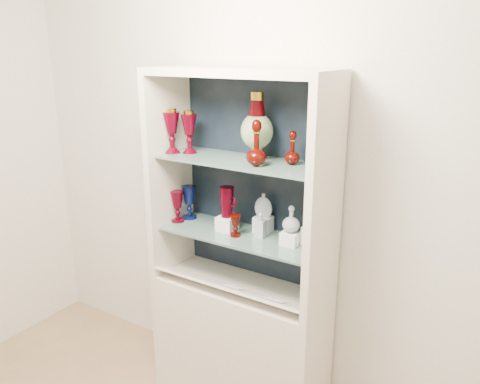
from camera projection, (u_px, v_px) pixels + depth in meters
The scene contains 29 objects.
wall_back at pixel (261, 165), 2.64m from camera, with size 3.50×0.02×2.80m, color silver.
cabinet_base at pixel (240, 342), 2.76m from camera, with size 1.00×0.40×0.75m, color beige.
cabinet_back_panel at pixel (258, 179), 2.64m from camera, with size 0.98×0.02×1.15m, color black.
cabinet_side_left at pixel (170, 175), 2.73m from camera, with size 0.04×0.40×1.15m, color beige.
cabinet_side_right at pixel (325, 203), 2.24m from camera, with size 0.04×0.40×1.15m, color beige.
cabinet_top_cap at pixel (240, 72), 2.31m from camera, with size 1.00×0.40×0.04m, color beige.
shelf_lower at pixel (242, 235), 2.58m from camera, with size 0.92×0.34×0.01m, color slate.
shelf_upper at pixel (242, 161), 2.46m from camera, with size 0.92×0.34×0.01m, color slate.
label_ledge at pixel (229, 288), 2.55m from camera, with size 0.92×0.18×0.01m, color beige.
label_card_0 at pixel (276, 300), 2.40m from camera, with size 0.10×0.07×0.00m, color white.
label_card_1 at pixel (234, 287), 2.53m from camera, with size 0.10×0.07×0.00m, color white.
pedestal_lamp_left at pixel (189, 132), 2.60m from camera, with size 0.09×0.09×0.24m, color #4E000F, non-canonical shape.
pedestal_lamp_right at pixel (172, 131), 2.60m from camera, with size 0.10×0.10×0.25m, color #4E000F, non-canonical shape.
enamel_urn at pixel (257, 126), 2.42m from camera, with size 0.17×0.17×0.35m, color #0F4C2C, non-canonical shape.
ruby_decanter_a at pixel (256, 140), 2.30m from camera, with size 0.10×0.10×0.26m, color #440701, non-canonical shape.
ruby_decanter_b at pixel (293, 147), 2.34m from camera, with size 0.08×0.08×0.18m, color #440701, non-canonical shape.
lidded_bowl at pixel (317, 164), 2.18m from camera, with size 0.08×0.08×0.09m, color #440701, non-canonical shape.
cobalt_goblet at pixel (189, 202), 2.80m from camera, with size 0.08×0.08×0.20m, color #071045, non-canonical shape.
ruby_goblet_tall at pixel (177, 206), 2.75m from camera, with size 0.08×0.08×0.19m, color #4E000F, non-canonical shape.
ruby_goblet_small at pixel (235, 225), 2.54m from camera, with size 0.06×0.06×0.12m, color #440701, non-canonical shape.
riser_ruby_pitcher at pixel (227, 223), 2.63m from camera, with size 0.10×0.10×0.08m, color silver.
ruby_pitcher at pixel (227, 202), 2.59m from camera, with size 0.13×0.08×0.17m, color #4E000F, non-canonical shape.
clear_square_bottle at pixel (261, 225), 2.52m from camera, with size 0.05×0.05×0.14m, color #99A6B0, non-canonical shape.
riser_flat_flask at pixel (263, 224), 2.60m from camera, with size 0.09×0.09×0.09m, color silver.
flat_flask at pixel (263, 205), 2.57m from camera, with size 0.10×0.04×0.14m, color #A7ADBA, non-canonical shape.
riser_clear_round_decanter at pixel (291, 238), 2.44m from camera, with size 0.09×0.09×0.07m, color silver.
clear_round_decanter at pixel (291, 220), 2.41m from camera, with size 0.09×0.09×0.14m, color #99A6B0, non-canonical shape.
riser_cameo_medallion at pixel (311, 236), 2.43m from camera, with size 0.08×0.08×0.10m, color silver.
cameo_medallion at pixel (312, 215), 2.40m from camera, with size 0.11×0.04×0.13m, color black, non-canonical shape.
Camera 1 is at (1.27, -0.49, 2.03)m, focal length 35.00 mm.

